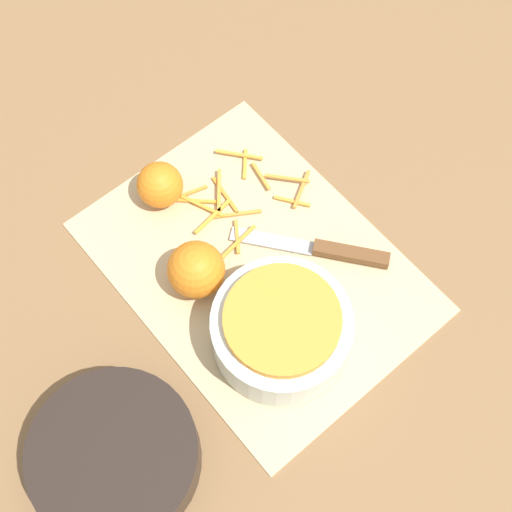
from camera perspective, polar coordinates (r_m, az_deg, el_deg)
ground_plane at (r=1.02m, az=-0.00°, el=-0.87°), size 4.00×4.00×0.00m
cutting_board at (r=1.02m, az=-0.00°, el=-0.80°), size 0.47×0.35×0.01m
bowl_speckled at (r=0.94m, az=2.04°, el=-5.87°), size 0.19×0.19×0.09m
bowl_dark at (r=0.93m, az=-11.17°, el=-15.46°), size 0.21×0.21×0.07m
knife at (r=1.03m, az=6.42°, el=0.36°), size 0.20×0.16×0.02m
orange_left at (r=1.05m, az=-7.70°, el=5.66°), size 0.07×0.07×0.07m
orange_right at (r=0.97m, az=-4.81°, el=-1.09°), size 0.08×0.08×0.08m
peel_pile at (r=1.06m, az=-1.47°, el=4.70°), size 0.17×0.20×0.01m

